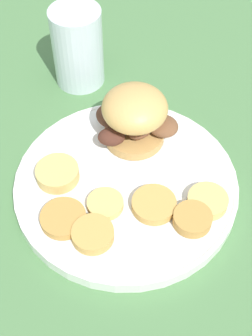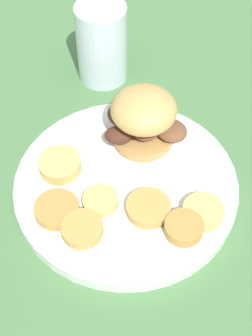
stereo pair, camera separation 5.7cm
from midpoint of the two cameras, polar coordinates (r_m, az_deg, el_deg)
ground_plane at (r=0.61m, az=-2.69°, el=-2.80°), size 4.00×4.00×0.00m
dinner_plate at (r=0.60m, az=-2.73°, el=-2.18°), size 0.29×0.29×0.02m
sandwich at (r=0.61m, az=-1.72°, el=6.16°), size 0.10×0.13×0.08m
potato_round_0 at (r=0.57m, az=0.53°, el=-4.65°), size 0.05×0.05×0.01m
potato_round_1 at (r=0.56m, az=5.18°, el=-6.40°), size 0.05×0.05×0.01m
potato_round_2 at (r=0.57m, az=-5.44°, el=-4.55°), size 0.04×0.04×0.01m
potato_round_3 at (r=0.57m, az=7.10°, el=-4.20°), size 0.05×0.05×0.01m
potato_round_4 at (r=0.60m, az=-11.08°, el=-0.82°), size 0.05×0.05×0.02m
potato_round_5 at (r=0.56m, az=-10.57°, el=-6.24°), size 0.05×0.05×0.01m
potato_round_6 at (r=0.55m, az=-7.11°, el=-8.21°), size 0.05×0.05×0.01m
drinking_glass at (r=0.73m, az=-8.24°, el=14.25°), size 0.08×0.08×0.12m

